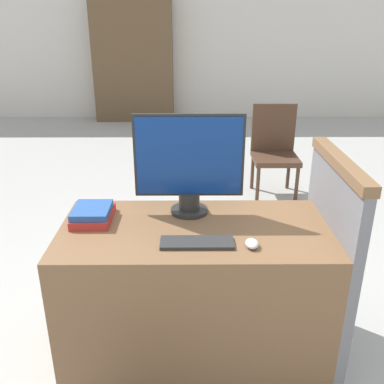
{
  "coord_description": "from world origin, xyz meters",
  "views": [
    {
      "loc": [
        -0.02,
        -1.51,
        1.72
      ],
      "look_at": [
        -0.01,
        0.3,
        0.97
      ],
      "focal_mm": 40.0,
      "sensor_mm": 36.0,
      "label": 1
    }
  ],
  "objects": [
    {
      "name": "mouse",
      "position": [
        0.25,
        0.14,
        0.78
      ],
      "size": [
        0.06,
        0.08,
        0.03
      ],
      "color": "silver",
      "rests_on": "desk"
    },
    {
      "name": "book_stack",
      "position": [
        -0.51,
        0.41,
        0.8
      ],
      "size": [
        0.19,
        0.25,
        0.07
      ],
      "color": "#B72D28",
      "rests_on": "desk"
    },
    {
      "name": "desk",
      "position": [
        0.0,
        0.33,
        0.38
      ],
      "size": [
        1.31,
        0.66,
        0.77
      ],
      "color": "brown",
      "rests_on": "ground_plane"
    },
    {
      "name": "wall_back",
      "position": [
        0.0,
        6.21,
        1.4
      ],
      "size": [
        12.0,
        0.06,
        2.8
      ],
      "color": "silver",
      "rests_on": "ground_plane"
    },
    {
      "name": "keyboard",
      "position": [
        0.01,
        0.17,
        0.78
      ],
      "size": [
        0.33,
        0.11,
        0.02
      ],
      "color": "#2D2D2D",
      "rests_on": "desk"
    },
    {
      "name": "far_chair",
      "position": [
        0.83,
        2.63,
        0.49
      ],
      "size": [
        0.44,
        0.44,
        0.9
      ],
      "rotation": [
        0.0,
        0.0,
        0.2
      ],
      "color": "#4C3323",
      "rests_on": "ground_plane"
    },
    {
      "name": "bookshelf_far",
      "position": [
        -0.97,
        5.97,
        1.0
      ],
      "size": [
        1.33,
        0.32,
        2.0
      ],
      "color": "brown",
      "rests_on": "ground_plane"
    },
    {
      "name": "carrel_divider",
      "position": [
        0.68,
        0.37,
        0.56
      ],
      "size": [
        0.07,
        0.73,
        1.11
      ],
      "color": "slate",
      "rests_on": "ground_plane"
    },
    {
      "name": "monitor",
      "position": [
        -0.03,
        0.51,
        1.03
      ],
      "size": [
        0.55,
        0.19,
        0.52
      ],
      "color": "#282828",
      "rests_on": "desk"
    }
  ]
}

